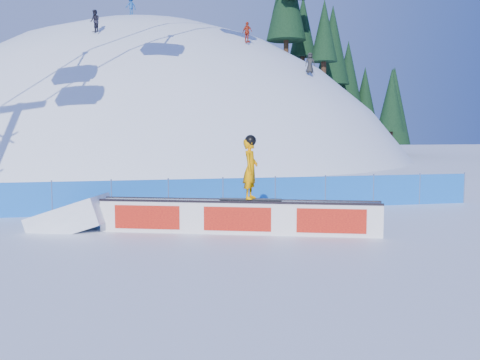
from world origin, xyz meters
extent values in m
plane|color=white|center=(0.00, 0.00, 0.00)|extent=(160.00, 160.00, 0.00)
sphere|color=white|center=(0.00, 42.00, -18.00)|extent=(64.00, 64.00, 64.00)
cylinder|color=#321F14|center=(14.06, 39.82, 11.26)|extent=(0.50, 0.50, 1.40)
cylinder|color=#321F14|center=(14.27, 43.50, 11.20)|extent=(0.50, 0.50, 1.40)
cone|color=black|center=(14.27, 43.50, 15.02)|extent=(2.83, 2.83, 6.44)
cylinder|color=#321F14|center=(18.55, 42.56, 8.67)|extent=(0.50, 0.50, 1.40)
cone|color=black|center=(18.55, 42.56, 12.81)|extent=(3.12, 3.12, 7.09)
cylinder|color=#321F14|center=(18.44, 44.26, 8.65)|extent=(0.50, 0.50, 1.40)
cone|color=black|center=(18.44, 44.26, 13.97)|extent=(4.15, 4.15, 9.44)
cylinder|color=#321F14|center=(20.14, 42.24, 7.47)|extent=(0.50, 0.50, 1.40)
cone|color=black|center=(20.14, 42.24, 11.86)|extent=(3.33, 3.33, 7.57)
cylinder|color=#321F14|center=(22.75, 39.57, 4.97)|extent=(0.50, 0.50, 1.40)
cone|color=black|center=(22.75, 39.57, 10.44)|extent=(4.28, 4.28, 9.73)
cylinder|color=#321F14|center=(24.23, 44.34, 3.37)|extent=(0.50, 0.50, 1.40)
cone|color=black|center=(24.23, 44.34, 7.54)|extent=(3.14, 3.14, 7.14)
cylinder|color=#321F14|center=(26.77, 40.65, 0.60)|extent=(0.50, 0.50, 1.40)
cone|color=black|center=(26.77, 40.65, 6.12)|extent=(4.33, 4.33, 9.84)
cylinder|color=#321F14|center=(27.07, 40.05, 0.60)|extent=(0.50, 0.50, 1.40)
cone|color=black|center=(27.07, 40.05, 4.65)|extent=(3.04, 3.04, 6.90)
cylinder|color=#321F14|center=(30.59, 40.22, 0.60)|extent=(0.50, 0.50, 1.40)
cone|color=black|center=(30.59, 40.22, 5.83)|extent=(4.07, 4.07, 9.25)
cube|color=blue|center=(0.00, 4.50, 0.60)|extent=(22.00, 0.03, 1.20)
cylinder|color=#44537A|center=(-5.00, 4.50, 0.65)|extent=(0.05, 0.05, 1.30)
cylinder|color=#44537A|center=(-3.00, 4.50, 0.65)|extent=(0.05, 0.05, 1.30)
cylinder|color=#44537A|center=(-1.00, 4.50, 0.65)|extent=(0.05, 0.05, 1.30)
cylinder|color=#44537A|center=(1.00, 4.50, 0.65)|extent=(0.05, 0.05, 1.30)
cylinder|color=#44537A|center=(3.00, 4.50, 0.65)|extent=(0.05, 0.05, 1.30)
cylinder|color=#44537A|center=(5.00, 4.50, 0.65)|extent=(0.05, 0.05, 1.30)
cylinder|color=#44537A|center=(7.00, 4.50, 0.65)|extent=(0.05, 0.05, 1.30)
cylinder|color=#44537A|center=(9.00, 4.50, 0.65)|extent=(0.05, 0.05, 1.30)
cylinder|color=#44537A|center=(11.00, 4.50, 0.65)|extent=(0.05, 0.05, 1.30)
cube|color=white|center=(0.67, 0.18, 0.46)|extent=(7.85, 3.14, 0.91)
cube|color=gray|center=(0.67, 0.18, 0.93)|extent=(7.78, 3.14, 0.04)
cube|color=black|center=(0.58, -0.08, 0.94)|extent=(7.69, 2.69, 0.06)
cube|color=black|center=(0.76, 0.43, 0.94)|extent=(7.69, 2.69, 0.06)
cube|color=red|center=(0.58, -0.07, 0.46)|extent=(7.30, 2.54, 0.69)
cube|color=red|center=(0.75, 0.43, 0.46)|extent=(7.30, 2.54, 0.69)
cube|color=black|center=(1.00, 0.07, 0.99)|extent=(1.79, 0.89, 0.03)
imported|color=#FF9E00|center=(1.00, 0.07, 1.87)|extent=(0.66, 0.75, 1.73)
sphere|color=black|center=(1.00, 0.07, 2.68)|extent=(0.32, 0.32, 0.32)
imported|color=black|center=(-4.54, 27.81, 11.15)|extent=(0.95, 1.01, 1.65)
imported|color=#AA2E18|center=(7.40, 28.49, 10.87)|extent=(0.91, 1.01, 1.65)
imported|color=#194E99|center=(-1.73, 36.83, 14.36)|extent=(1.23, 1.09, 1.65)
imported|color=black|center=(12.36, 27.22, 8.38)|extent=(0.86, 0.61, 1.65)
camera|label=1|loc=(-2.49, -14.75, 3.00)|focal=40.00mm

